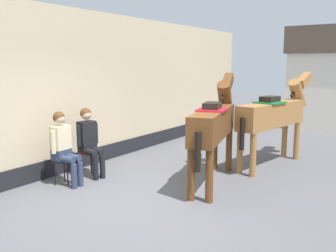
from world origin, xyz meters
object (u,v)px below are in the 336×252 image
(seated_visitor_near, at_px, (63,144))
(saddled_horse_far, at_px, (274,114))
(seated_visitor_far, at_px, (89,138))
(saddled_horse_near, at_px, (214,123))

(seated_visitor_near, bearing_deg, saddled_horse_far, 51.94)
(seated_visitor_near, relative_size, seated_visitor_far, 1.00)
(seated_visitor_near, bearing_deg, seated_visitor_far, 91.35)
(saddled_horse_near, bearing_deg, seated_visitor_near, -142.32)
(seated_visitor_near, xyz_separation_m, saddled_horse_far, (2.79, 3.57, 0.38))
(saddled_horse_near, bearing_deg, saddled_horse_far, 73.32)
(saddled_horse_near, xyz_separation_m, saddled_horse_far, (0.55, 1.83, 0.00))
(seated_visitor_near, relative_size, saddled_horse_near, 0.48)
(seated_visitor_far, distance_m, saddled_horse_near, 2.53)
(seated_visitor_near, distance_m, seated_visitor_far, 0.66)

